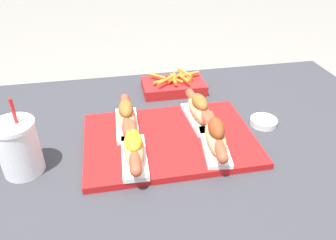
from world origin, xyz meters
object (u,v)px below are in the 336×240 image
(hot_dog_1, at_px, (216,136))
(hot_dog_2, at_px, (126,116))
(serving_tray, at_px, (169,139))
(hot_dog_0, at_px, (134,148))
(fries_basket, at_px, (174,85))
(hot_dog_3, at_px, (199,109))
(drink_cup, at_px, (19,148))
(sauce_bowl, at_px, (264,121))

(hot_dog_1, relative_size, hot_dog_2, 0.99)
(serving_tray, xyz_separation_m, hot_dog_0, (-0.10, -0.08, 0.04))
(hot_dog_2, height_order, fries_basket, hot_dog_2)
(hot_dog_0, distance_m, hot_dog_1, 0.20)
(serving_tray, bearing_deg, hot_dog_0, -143.16)
(hot_dog_1, distance_m, fries_basket, 0.36)
(hot_dog_1, bearing_deg, hot_dog_3, 91.72)
(hot_dog_0, distance_m, hot_dog_2, 0.15)
(hot_dog_1, height_order, fries_basket, hot_dog_1)
(hot_dog_1, height_order, hot_dog_2, hot_dog_1)
(serving_tray, relative_size, drink_cup, 2.31)
(drink_cup, bearing_deg, serving_tray, 7.27)
(sauce_bowl, relative_size, fries_basket, 0.37)
(hot_dog_3, bearing_deg, hot_dog_2, 179.01)
(fries_basket, bearing_deg, serving_tray, -104.01)
(sauce_bowl, bearing_deg, serving_tray, -173.39)
(serving_tray, relative_size, hot_dog_3, 2.15)
(hot_dog_0, distance_m, drink_cup, 0.26)
(hot_dog_2, bearing_deg, sauce_bowl, -5.18)
(hot_dog_3, relative_size, sauce_bowl, 2.70)
(hot_dog_1, distance_m, hot_dog_2, 0.25)
(sauce_bowl, height_order, fries_basket, fries_basket)
(serving_tray, xyz_separation_m, fries_basket, (0.07, 0.29, 0.01))
(hot_dog_2, height_order, sauce_bowl, hot_dog_2)
(hot_dog_0, xyz_separation_m, hot_dog_1, (0.20, 0.01, 0.00))
(hot_dog_0, relative_size, sauce_bowl, 2.70)
(serving_tray, relative_size, hot_dog_1, 2.16)
(hot_dog_1, height_order, sauce_bowl, hot_dog_1)
(sauce_bowl, xyz_separation_m, fries_basket, (-0.21, 0.26, 0.01))
(hot_dog_3, xyz_separation_m, drink_cup, (-0.46, -0.11, 0.01))
(hot_dog_1, height_order, hot_dog_3, hot_dog_1)
(hot_dog_2, height_order, drink_cup, drink_cup)
(serving_tray, distance_m, hot_dog_0, 0.13)
(hot_dog_2, distance_m, hot_dog_3, 0.21)
(hot_dog_0, xyz_separation_m, hot_dog_3, (0.20, 0.14, 0.00))
(drink_cup, height_order, fries_basket, drink_cup)
(serving_tray, height_order, drink_cup, drink_cup)
(serving_tray, relative_size, fries_basket, 2.13)
(drink_cup, relative_size, fries_basket, 0.92)
(hot_dog_1, xyz_separation_m, fries_basket, (-0.03, 0.36, -0.03))
(hot_dog_3, xyz_separation_m, fries_basket, (-0.03, 0.23, -0.03))
(hot_dog_0, relative_size, hot_dog_1, 1.01)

